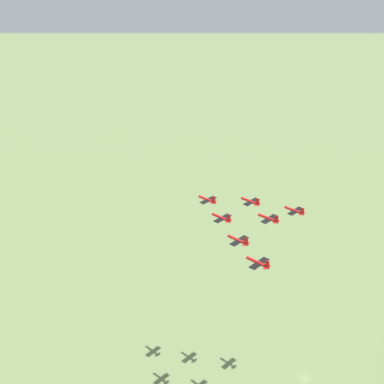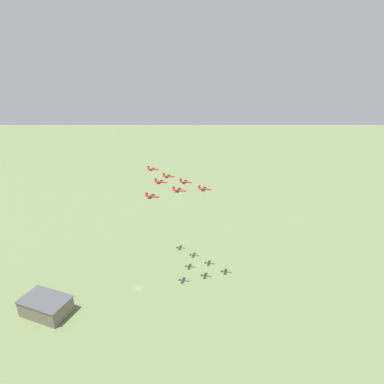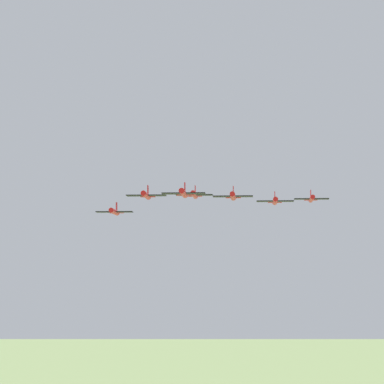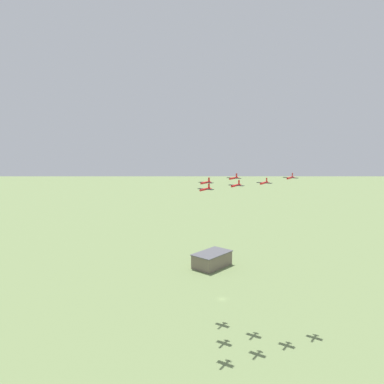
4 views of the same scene
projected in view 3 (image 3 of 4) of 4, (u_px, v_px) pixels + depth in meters
jet_0 at (184, 193)px, 168.97m from camera, size 8.73×8.33×2.91m
jet_1 at (233, 196)px, 183.35m from camera, size 8.73×8.33×2.91m
jet_2 at (146, 195)px, 184.60m from camera, size 8.73×8.33×2.91m
jet_3 at (275, 201)px, 197.68m from camera, size 8.73×8.33×2.91m
jet_4 at (194, 195)px, 199.05m from camera, size 8.73×8.33×2.91m
jet_5 at (114, 212)px, 199.89m from camera, size 8.73×8.33×2.91m
jet_6 at (312, 199)px, 212.16m from camera, size 8.73×8.33×2.91m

